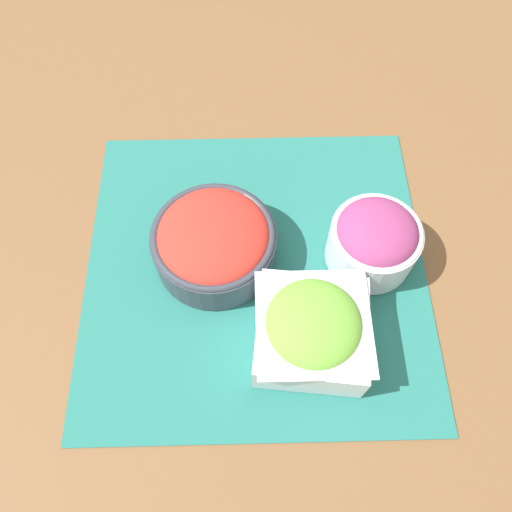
% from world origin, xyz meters
% --- Properties ---
extents(ground_plane, '(3.00, 3.00, 0.00)m').
position_xyz_m(ground_plane, '(0.00, 0.00, 0.00)').
color(ground_plane, brown).
extents(placemat, '(0.44, 0.45, 0.00)m').
position_xyz_m(placemat, '(0.00, 0.00, 0.00)').
color(placemat, '#236B60').
rests_on(placemat, ground_plane).
extents(tomato_bowl, '(0.16, 0.16, 0.08)m').
position_xyz_m(tomato_bowl, '(0.02, 0.05, 0.04)').
color(tomato_bowl, '#333842').
rests_on(tomato_bowl, placemat).
extents(onion_bowl, '(0.11, 0.11, 0.08)m').
position_xyz_m(onion_bowl, '(0.01, -0.15, 0.05)').
color(onion_bowl, silver).
rests_on(onion_bowl, placemat).
extents(lettuce_bowl, '(0.14, 0.14, 0.08)m').
position_xyz_m(lettuce_bowl, '(-0.10, -0.06, 0.05)').
color(lettuce_bowl, white).
rests_on(lettuce_bowl, placemat).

